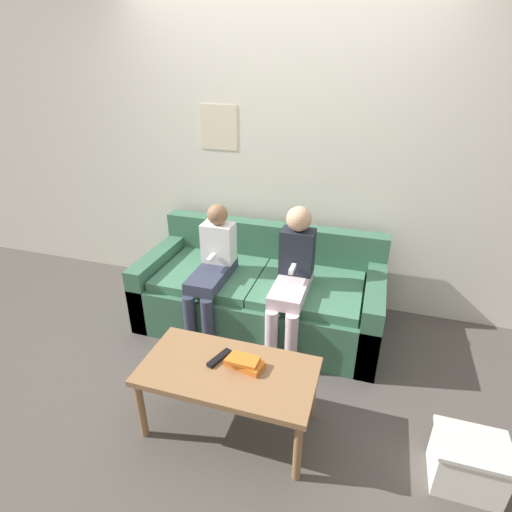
% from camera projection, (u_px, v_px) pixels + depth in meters
% --- Properties ---
extents(ground_plane, '(10.00, 10.00, 0.00)m').
position_uv_depth(ground_plane, '(239.00, 363.00, 2.88)').
color(ground_plane, '#4C4742').
extents(wall_back, '(8.00, 0.06, 2.60)m').
position_uv_depth(wall_back, '(280.00, 151.00, 3.22)').
color(wall_back, silver).
rests_on(wall_back, ground_plane).
extents(couch, '(1.88, 0.86, 0.75)m').
position_uv_depth(couch, '(261.00, 294.00, 3.23)').
color(couch, '#38664C').
rests_on(couch, ground_plane).
extents(coffee_table, '(0.98, 0.50, 0.43)m').
position_uv_depth(coffee_table, '(228.00, 376.00, 2.23)').
color(coffee_table, '#8E6642').
rests_on(coffee_table, ground_plane).
extents(person_left, '(0.24, 0.58, 1.01)m').
position_uv_depth(person_left, '(212.00, 267.00, 3.00)').
color(person_left, '#33384C').
rests_on(person_left, ground_plane).
extents(person_right, '(0.24, 0.58, 1.06)m').
position_uv_depth(person_right, '(293.00, 275.00, 2.83)').
color(person_right, silver).
rests_on(person_right, ground_plane).
extents(tv_remote, '(0.10, 0.17, 0.02)m').
position_uv_depth(tv_remote, '(219.00, 358.00, 2.27)').
color(tv_remote, black).
rests_on(tv_remote, coffee_table).
extents(book_stack, '(0.23, 0.15, 0.06)m').
position_uv_depth(book_stack, '(244.00, 363.00, 2.21)').
color(book_stack, orange).
rests_on(book_stack, coffee_table).
extents(storage_box, '(0.35, 0.27, 0.28)m').
position_uv_depth(storage_box, '(468.00, 463.00, 2.01)').
color(storage_box, silver).
rests_on(storage_box, ground_plane).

